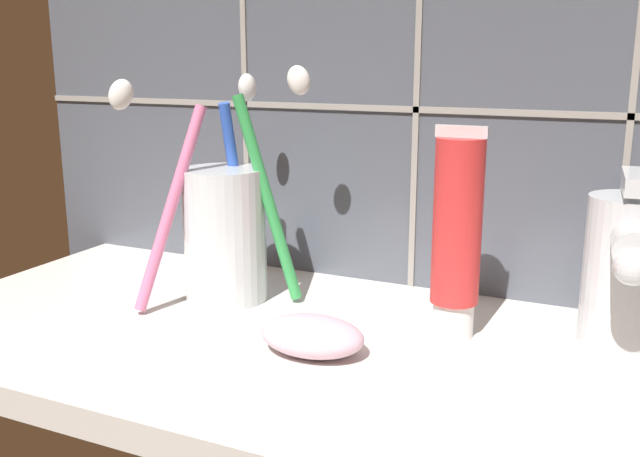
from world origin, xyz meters
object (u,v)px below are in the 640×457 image
Objects in this scene: toothbrush_cup at (225,228)px; toothpaste_tube at (457,235)px; soap_bar at (307,335)px; sink_faucet at (626,265)px.

toothpaste_tube is (18.59, 0.03, 1.45)cm from toothbrush_cup.
soap_bar is at bearing -33.46° from toothbrush_cup.
toothbrush_cup is at bearing 146.54° from soap_bar.
toothpaste_tube is at bearing 0.09° from toothbrush_cup.
soap_bar is at bearing -65.83° from sink_faucet.
sink_faucet is at bearing 16.85° from toothpaste_tube.
sink_faucet is 21.78cm from soap_bar.
sink_faucet is (10.70, 3.24, -1.70)cm from toothpaste_tube.
toothpaste_tube is at bearing 41.32° from soap_bar.
toothbrush_cup is 1.59× the size of sink_faucet.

